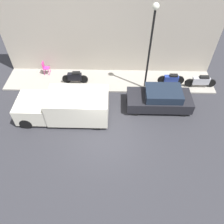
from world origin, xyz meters
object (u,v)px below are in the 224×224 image
object	(u,v)px
motorcycle_black	(75,77)
motorcycle_blue	(171,79)
delivery_van	(65,106)
streetlamp	(152,36)
parked_car	(160,99)
scooter_silver	(201,81)
cafe_chair	(45,67)

from	to	relation	value
motorcycle_black	motorcycle_blue	distance (m)	6.50
delivery_van	streetlamp	world-z (taller)	streetlamp
motorcycle_blue	streetlamp	bearing A→B (deg)	102.93
motorcycle_black	streetlamp	distance (m)	5.74
parked_car	motorcycle_blue	bearing A→B (deg)	-26.56
motorcycle_black	motorcycle_blue	size ratio (longest dim) A/B	0.99
scooter_silver	motorcycle_black	bearing A→B (deg)	88.55
delivery_van	scooter_silver	world-z (taller)	delivery_van
parked_car	delivery_van	xyz separation A→B (m)	(-1.01, 5.58, 0.23)
parked_car	motorcycle_black	world-z (taller)	parked_car
parked_car	motorcycle_black	xyz separation A→B (m)	(2.08, 5.46, -0.09)
parked_car	cafe_chair	size ratio (longest dim) A/B	3.96
motorcycle_black	scooter_silver	xyz separation A→B (m)	(-0.21, -8.43, 0.00)
motorcycle_black	streetlamp	world-z (taller)	streetlamp
motorcycle_black	cafe_chair	size ratio (longest dim) A/B	1.81
motorcycle_blue	cafe_chair	size ratio (longest dim) A/B	1.82
streetlamp	cafe_chair	xyz separation A→B (m)	(1.39, 6.96, -3.16)
parked_car	scooter_silver	bearing A→B (deg)	-57.80
motorcycle_blue	scooter_silver	distance (m)	1.94
motorcycle_blue	scooter_silver	bearing A→B (deg)	-96.15
motorcycle_black	scooter_silver	world-z (taller)	motorcycle_black
parked_car	motorcycle_black	size ratio (longest dim) A/B	2.19
motorcycle_blue	parked_car	bearing A→B (deg)	153.44
motorcycle_black	delivery_van	bearing A→B (deg)	177.90
parked_car	scooter_silver	xyz separation A→B (m)	(1.87, -2.97, -0.08)
scooter_silver	streetlamp	world-z (taller)	streetlamp
parked_car	delivery_van	bearing A→B (deg)	100.25
streetlamp	motorcycle_blue	bearing A→B (deg)	-77.07
delivery_van	motorcycle_blue	bearing A→B (deg)	-64.99
delivery_van	streetlamp	size ratio (longest dim) A/B	0.95
motorcycle_black	streetlamp	xyz separation A→B (m)	(-0.42, -4.71, 3.25)
parked_car	cafe_chair	xyz separation A→B (m)	(3.05, 7.71, 0.01)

